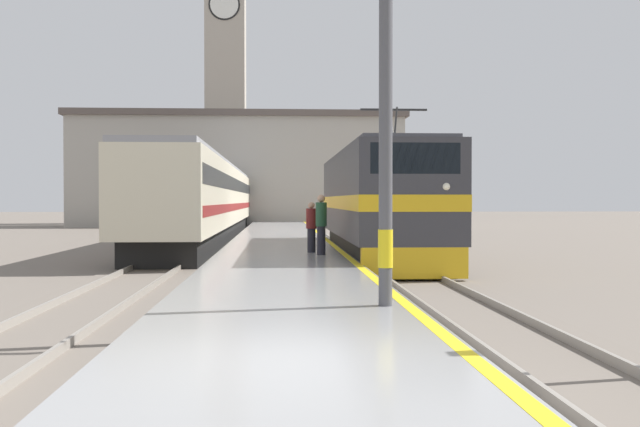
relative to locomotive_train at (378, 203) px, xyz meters
name	(u,v)px	position (x,y,z in m)	size (l,w,h in m)	color
ground_plane	(281,242)	(-3.37, 11.71, -2.00)	(200.00, 200.00, 0.00)	#70665B
platform	(281,243)	(-3.37, 6.71, -1.77)	(4.13, 140.00, 0.45)	#999999
rail_track_near	(357,247)	(0.00, 6.71, -1.97)	(2.83, 140.00, 0.16)	#70665B
rail_track_far	(194,248)	(-7.18, 6.71, -1.97)	(2.84, 140.00, 0.16)	#70665B
locomotive_train	(378,203)	(0.00, 0.00, 0.00)	(2.92, 14.59, 4.88)	black
passenger_train	(219,200)	(-7.18, 21.06, 0.15)	(2.92, 50.88, 3.98)	black
catenary_mast	(391,63)	(-1.73, -14.45, 2.26)	(2.11, 0.23, 7.57)	#4C4C51
person_on_platform	(321,223)	(-2.19, -3.48, -0.58)	(0.34, 0.34, 1.83)	#23232D
second_waiting_passenger	(311,226)	(-2.44, -2.39, -0.71)	(0.34, 0.34, 1.61)	#23232D
clock_tower	(226,77)	(-8.36, 44.22, 11.62)	(4.55, 4.55, 25.70)	#ADA393
station_building	(239,170)	(-6.72, 35.50, 2.62)	(26.96, 7.35, 9.17)	#A8A399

